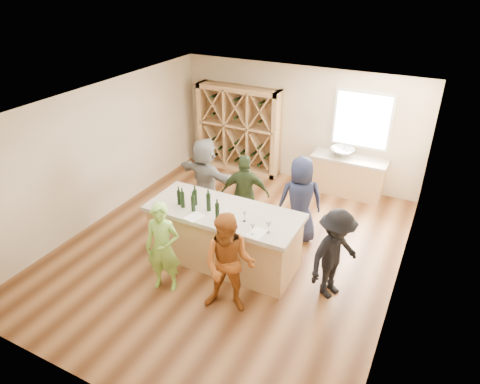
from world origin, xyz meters
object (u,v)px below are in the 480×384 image
at_px(person_near_right, 229,265).
at_px(person_far_right, 300,201).
at_px(wine_rack, 239,129).
at_px(wine_bottle_b, 183,200).
at_px(wine_bottle_a, 179,198).
at_px(person_far_mid, 245,194).
at_px(tasting_counter_base, 224,238).
at_px(wine_bottle_d, 193,203).
at_px(person_far_left, 205,178).
at_px(sink, 342,152).
at_px(wine_bottle_e, 209,202).
at_px(person_near_left, 163,248).
at_px(person_server, 335,254).
at_px(wine_bottle_c, 195,197).
at_px(wine_bottle_f, 217,212).

xyz_separation_m(person_near_right, person_far_right, (0.30, 2.29, 0.03)).
distance_m(wine_rack, wine_bottle_b, 4.01).
relative_size(wine_bottle_a, person_far_mid, 0.16).
bearing_deg(tasting_counter_base, person_far_mid, 97.04).
distance_m(wine_bottle_d, person_far_left, 1.70).
bearing_deg(person_near_right, sink, 70.32).
height_order(wine_bottle_e, person_near_left, person_near_left).
height_order(person_server, person_far_right, person_far_right).
bearing_deg(wine_bottle_c, sink, 65.81).
relative_size(tasting_counter_base, person_far_right, 1.48).
bearing_deg(wine_bottle_e, wine_bottle_c, 168.60).
relative_size(wine_rack, wine_bottle_b, 7.47).
bearing_deg(wine_bottle_e, wine_bottle_b, -166.44).
distance_m(wine_bottle_b, wine_bottle_f, 0.74).
xyz_separation_m(wine_rack, person_far_mid, (1.45, -2.56, -0.28)).
bearing_deg(wine_bottle_c, wine_bottle_b, -130.91).
bearing_deg(person_far_left, person_near_left, 114.90).
relative_size(wine_bottle_e, wine_bottle_f, 1.07).
distance_m(wine_bottle_c, person_near_right, 1.58).
relative_size(wine_bottle_c, wine_bottle_d, 1.00).
relative_size(wine_bottle_c, person_near_left, 0.18).
bearing_deg(wine_bottle_a, sink, 63.21).
xyz_separation_m(person_server, wine_bottle_f, (-1.93, -0.33, 0.44)).
height_order(wine_bottle_c, person_near_right, person_near_right).
bearing_deg(wine_bottle_d, person_server, 6.40).
height_order(wine_rack, wine_bottle_d, wine_rack).
xyz_separation_m(wine_rack, person_near_left, (1.05, -4.74, -0.30)).
distance_m(wine_bottle_b, person_far_left, 1.60).
distance_m(wine_bottle_e, wine_bottle_f, 0.34).
relative_size(wine_bottle_e, person_far_right, 0.18).
relative_size(sink, person_far_mid, 0.33).
height_order(person_near_left, person_near_right, person_near_right).
bearing_deg(wine_bottle_b, wine_bottle_e, 13.56).
xyz_separation_m(wine_bottle_a, person_near_left, (0.26, -0.89, -0.42)).
xyz_separation_m(tasting_counter_base, person_near_right, (0.65, -1.02, 0.35)).
relative_size(sink, person_near_right, 0.32).
distance_m(wine_rack, person_far_mid, 2.96).
bearing_deg(sink, wine_bottle_a, -116.79).
bearing_deg(sink, person_server, -76.25).
height_order(tasting_counter_base, wine_bottle_f, wine_bottle_f).
xyz_separation_m(person_server, person_far_left, (-3.12, 1.24, 0.08)).
bearing_deg(person_far_mid, wine_bottle_a, 43.32).
distance_m(tasting_counter_base, wine_bottle_e, 0.78).
height_order(wine_bottle_a, person_server, person_server).
relative_size(wine_rack, person_server, 1.39).
height_order(wine_bottle_a, person_near_left, person_near_left).
xyz_separation_m(person_far_left, wine_bottle_f, (1.19, -1.57, 0.35)).
bearing_deg(sink, wine_bottle_b, -115.08).
bearing_deg(wine_rack, tasting_counter_base, -66.60).
xyz_separation_m(wine_bottle_a, wine_bottle_b, (0.11, -0.06, 0.01)).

